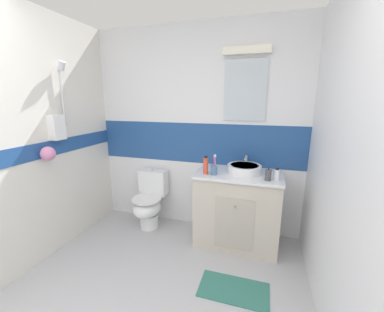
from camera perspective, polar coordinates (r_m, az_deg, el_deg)
name	(u,v)px	position (r m, az deg, el deg)	size (l,w,h in m)	color
ground_plane	(157,290)	(2.44, -8.32, -29.33)	(3.20, 3.48, 0.04)	#B2B2B7
wall_back_tiled	(197,130)	(2.98, 1.32, 6.24)	(3.20, 0.20, 2.50)	white
wall_left_shower_alcove	(21,142)	(2.72, -35.96, 2.77)	(0.26, 3.48, 2.50)	silver
wall_right_plain	(355,165)	(1.73, 34.59, -1.83)	(0.10, 3.48, 2.50)	white
vanity_cabinet	(237,208)	(2.81, 10.84, -12.25)	(0.93, 0.57, 0.85)	beige
sink_basin	(244,168)	(2.66, 12.50, -2.93)	(0.37, 0.41, 0.15)	white
toilet	(149,201)	(3.17, -10.22, -10.70)	(0.37, 0.50, 0.75)	white
toothbrush_cup	(214,169)	(2.53, 5.30, -3.24)	(0.07, 0.07, 0.22)	#4C7299
soap_dispenser	(268,175)	(2.47, 17.86, -4.37)	(0.06, 0.06, 0.15)	#4C4C51
lotion_bottle_short	(277,175)	(2.49, 19.75, -4.22)	(0.05, 0.05, 0.13)	white
shampoo_bottle_tall	(206,165)	(2.54, 3.32, -2.29)	(0.05, 0.05, 0.20)	#D84C33
bath_mat	(234,290)	(2.42, 10.00, -29.15)	(0.60, 0.33, 0.01)	#337266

